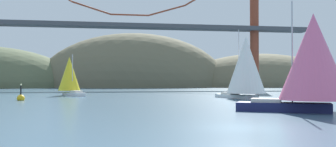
{
  "coord_description": "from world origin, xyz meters",
  "views": [
    {
      "loc": [
        -8.42,
        -22.78,
        2.96
      ],
      "look_at": [
        0.0,
        26.1,
        3.79
      ],
      "focal_mm": 41.11,
      "sensor_mm": 36.0,
      "label": 1
    }
  ],
  "objects": [
    {
      "name": "headland_right",
      "position": [
        60.0,
        135.0,
        0.0
      ],
      "size": [
        72.81,
        44.0,
        28.72
      ],
      "primitive_type": "ellipsoid",
      "color": "#6B664C",
      "rests_on": "ground_plane"
    },
    {
      "name": "channel_buoy",
      "position": [
        -19.92,
        35.32,
        0.37
      ],
      "size": [
        1.1,
        1.1,
        2.64
      ],
      "color": "gold",
      "rests_on": "ground_plane"
    },
    {
      "name": "suspension_bridge",
      "position": [
        0.0,
        95.0,
        20.73
      ],
      "size": [
        116.65,
        6.0,
        43.98
      ],
      "color": "brown",
      "rests_on": "ground_plane"
    },
    {
      "name": "sailboat_pink_spinnaker",
      "position": [
        10.54,
        9.68,
        4.83
      ],
      "size": [
        10.96,
        8.69,
        10.34
      ],
      "color": "#191E4C",
      "rests_on": "ground_plane"
    },
    {
      "name": "ground_plane",
      "position": [
        0.0,
        0.0,
        0.0
      ],
      "size": [
        360.0,
        360.0,
        0.0
      ],
      "primitive_type": "plane",
      "color": "#426075"
    },
    {
      "name": "sailboat_yellow_sail",
      "position": [
        -14.4,
        51.51,
        3.84
      ],
      "size": [
        6.11,
        7.84,
        7.72
      ],
      "color": "white",
      "rests_on": "ground_plane"
    },
    {
      "name": "sailboat_white_mainsail",
      "position": [
        13.57,
        33.96,
        5.09
      ],
      "size": [
        7.38,
        10.63,
        11.0
      ],
      "color": "white",
      "rests_on": "ground_plane"
    },
    {
      "name": "headland_center",
      "position": [
        5.0,
        135.0,
        0.0
      ],
      "size": [
        78.57,
        44.0,
        44.21
      ],
      "primitive_type": "ellipsoid",
      "color": "#6B664C",
      "rests_on": "ground_plane"
    }
  ]
}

